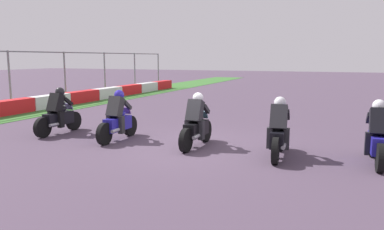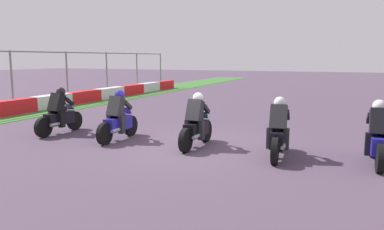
{
  "view_description": "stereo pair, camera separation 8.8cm",
  "coord_description": "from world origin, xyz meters",
  "px_view_note": "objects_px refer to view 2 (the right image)",
  "views": [
    {
      "loc": [
        -9.57,
        -3.93,
        2.47
      ],
      "look_at": [
        -0.05,
        0.0,
        0.9
      ],
      "focal_mm": 35.41,
      "sensor_mm": 36.0,
      "label": 1
    },
    {
      "loc": [
        -9.54,
        -4.01,
        2.47
      ],
      "look_at": [
        -0.05,
        0.0,
        0.9
      ],
      "focal_mm": 35.41,
      "sensor_mm": 36.0,
      "label": 2
    }
  ],
  "objects_px": {
    "rider_lane_b": "(279,133)",
    "rider_lane_c": "(196,125)",
    "rider_lane_e": "(59,115)",
    "rider_lane_a": "(378,138)",
    "rider_lane_d": "(118,120)"
  },
  "relations": [
    {
      "from": "rider_lane_b",
      "to": "rider_lane_c",
      "type": "xyz_separation_m",
      "value": [
        0.25,
        2.31,
        0.0
      ]
    },
    {
      "from": "rider_lane_c",
      "to": "rider_lane_e",
      "type": "relative_size",
      "value": 1.0
    },
    {
      "from": "rider_lane_a",
      "to": "rider_lane_d",
      "type": "relative_size",
      "value": 1.0
    },
    {
      "from": "rider_lane_d",
      "to": "rider_lane_e",
      "type": "bearing_deg",
      "value": 87.16
    },
    {
      "from": "rider_lane_a",
      "to": "rider_lane_d",
      "type": "xyz_separation_m",
      "value": [
        -0.09,
        7.03,
        0.0
      ]
    },
    {
      "from": "rider_lane_a",
      "to": "rider_lane_b",
      "type": "xyz_separation_m",
      "value": [
        -0.23,
        2.23,
        0.0
      ]
    },
    {
      "from": "rider_lane_a",
      "to": "rider_lane_b",
      "type": "bearing_deg",
      "value": 93.14
    },
    {
      "from": "rider_lane_e",
      "to": "rider_lane_b",
      "type": "bearing_deg",
      "value": -90.43
    },
    {
      "from": "rider_lane_b",
      "to": "rider_lane_c",
      "type": "bearing_deg",
      "value": 79.38
    },
    {
      "from": "rider_lane_a",
      "to": "rider_lane_c",
      "type": "height_order",
      "value": "same"
    },
    {
      "from": "rider_lane_e",
      "to": "rider_lane_a",
      "type": "bearing_deg",
      "value": -88.6
    },
    {
      "from": "rider_lane_b",
      "to": "rider_lane_d",
      "type": "relative_size",
      "value": 1.0
    },
    {
      "from": "rider_lane_d",
      "to": "rider_lane_c",
      "type": "bearing_deg",
      "value": -87.98
    },
    {
      "from": "rider_lane_c",
      "to": "rider_lane_e",
      "type": "xyz_separation_m",
      "value": [
        -0.02,
        4.83,
        0.0
      ]
    },
    {
      "from": "rider_lane_c",
      "to": "rider_lane_e",
      "type": "bearing_deg",
      "value": 91.47
    }
  ]
}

